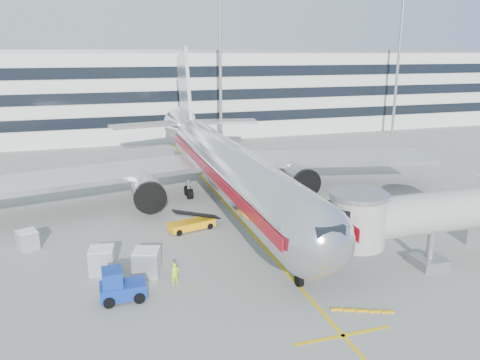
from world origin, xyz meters
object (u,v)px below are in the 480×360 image
object	(u,v)px
ramp_worker	(175,274)
baggage_tug	(120,287)
main_jet	(222,162)
cargo_container_front	(147,262)
cargo_container_right	(27,240)
belt_loader	(191,224)
cargo_container_left	(102,260)

from	to	relation	value
ramp_worker	baggage_tug	bearing A→B (deg)	177.40
main_jet	cargo_container_front	distance (m)	18.06
cargo_container_right	cargo_container_front	xyz separation A→B (m)	(8.66, -7.43, 0.18)
main_jet	ramp_worker	world-z (taller)	main_jet
main_jet	cargo_container_right	xyz separation A→B (m)	(-18.30, -7.49, -3.47)
belt_loader	cargo_container_left	world-z (taller)	belt_loader
cargo_container_left	cargo_container_front	distance (m)	3.34
main_jet	cargo_container_right	size ratio (longest dim) A/B	27.17
belt_loader	cargo_container_front	size ratio (longest dim) A/B	2.02
belt_loader	cargo_container_right	size ratio (longest dim) A/B	2.38
main_jet	cargo_container_left	world-z (taller)	main_jet
baggage_tug	ramp_worker	xyz separation A→B (m)	(3.70, 0.93, -0.14)
belt_loader	baggage_tug	xyz separation A→B (m)	(-6.79, -10.62, 0.35)
main_jet	cargo_container_front	world-z (taller)	main_jet
baggage_tug	cargo_container_front	world-z (taller)	baggage_tug
cargo_container_front	ramp_worker	bearing A→B (deg)	-51.90
cargo_container_front	belt_loader	bearing A→B (deg)	57.88
main_jet	cargo_container_front	xyz separation A→B (m)	(-9.64, -14.92, -3.29)
main_jet	belt_loader	xyz separation A→B (m)	(-4.88, -7.35, -3.64)
belt_loader	cargo_container_front	world-z (taller)	belt_loader
baggage_tug	cargo_container_left	distance (m)	4.57
cargo_container_left	ramp_worker	world-z (taller)	cargo_container_left
main_jet	belt_loader	bearing A→B (deg)	-123.62
baggage_tug	ramp_worker	world-z (taller)	baggage_tug
baggage_tug	ramp_worker	distance (m)	3.82
baggage_tug	cargo_container_front	bearing A→B (deg)	56.16
cargo_container_front	ramp_worker	distance (m)	2.69
cargo_container_right	cargo_container_front	world-z (taller)	cargo_container_front
main_jet	belt_loader	size ratio (longest dim) A/B	11.41
main_jet	belt_loader	distance (m)	9.55
baggage_tug	ramp_worker	size ratio (longest dim) A/B	1.80
belt_loader	cargo_container_left	distance (m)	9.93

